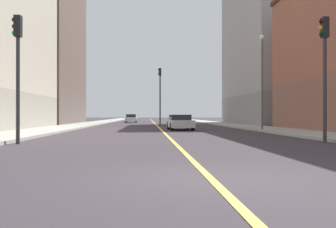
{
  "coord_description": "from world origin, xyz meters",
  "views": [
    {
      "loc": [
        -1.22,
        -7.33,
        1.22
      ],
      "look_at": [
        0.89,
        30.2,
        1.34
      ],
      "focal_mm": 41.03,
      "sensor_mm": 36.0,
      "label": 1
    }
  ],
  "objects": [
    {
      "name": "ground_plane",
      "position": [
        0.0,
        0.0,
        0.0
      ],
      "size": [
        400.0,
        400.0,
        0.0
      ],
      "primitive_type": "plane",
      "color": "#352E33",
      "rests_on": "ground"
    },
    {
      "name": "sidewalk_left",
      "position": [
        8.92,
        49.0,
        0.07
      ],
      "size": [
        3.75,
        168.0,
        0.15
      ],
      "primitive_type": "cube",
      "color": "#9E9B93",
      "rests_on": "ground"
    },
    {
      "name": "sidewalk_right",
      "position": [
        -8.92,
        49.0,
        0.07
      ],
      "size": [
        3.75,
        168.0,
        0.15
      ],
      "primitive_type": "cube",
      "color": "#9E9B93",
      "rests_on": "ground"
    },
    {
      "name": "lane_center_stripe",
      "position": [
        0.0,
        49.0,
        0.01
      ],
      "size": [
        0.16,
        154.0,
        0.01
      ],
      "primitive_type": "cube",
      "color": "#E5D14C",
      "rests_on": "ground"
    },
    {
      "name": "building_left_mid",
      "position": [
        15.56,
        42.64,
        10.79
      ],
      "size": [
        9.83,
        21.41,
        21.55
      ],
      "color": "gray",
      "rests_on": "ground"
    },
    {
      "name": "building_right_midblock",
      "position": [
        -15.56,
        44.75,
        11.48
      ],
      "size": [
        9.83,
        19.2,
        22.95
      ],
      "color": "brown",
      "rests_on": "ground"
    },
    {
      "name": "traffic_light_left_near",
      "position": [
        6.62,
        9.16,
        3.62
      ],
      "size": [
        0.4,
        0.32,
        5.54
      ],
      "color": "#2D2D2D",
      "rests_on": "ground"
    },
    {
      "name": "traffic_light_right_near",
      "position": [
        -6.66,
        9.16,
        3.55
      ],
      "size": [
        0.4,
        0.32,
        5.43
      ],
      "color": "#2D2D2D",
      "rests_on": "ground"
    },
    {
      "name": "traffic_light_median_far",
      "position": [
        0.39,
        38.6,
        4.38
      ],
      "size": [
        0.4,
        0.32,
        6.87
      ],
      "color": "#2D2D2D",
      "rests_on": "ground"
    },
    {
      "name": "street_lamp_left_near",
      "position": [
        7.64,
        21.61,
        4.53
      ],
      "size": [
        0.36,
        0.36,
        7.24
      ],
      "color": "#4C4C51",
      "rests_on": "ground"
    },
    {
      "name": "car_white",
      "position": [
        -3.77,
        56.92,
        0.67
      ],
      "size": [
        1.88,
        4.38,
        1.38
      ],
      "color": "white",
      "rests_on": "ground"
    },
    {
      "name": "car_teal",
      "position": [
        3.93,
        47.31,
        0.62
      ],
      "size": [
        1.89,
        4.45,
        1.28
      ],
      "color": "#196670",
      "rests_on": "ground"
    },
    {
      "name": "car_silver",
      "position": [
        1.57,
        24.37,
        0.63
      ],
      "size": [
        2.03,
        4.54,
        1.26
      ],
      "color": "silver",
      "rests_on": "ground"
    }
  ]
}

